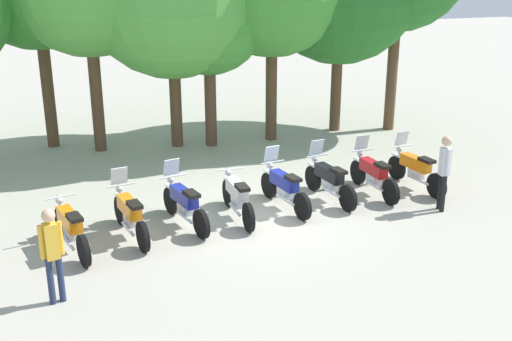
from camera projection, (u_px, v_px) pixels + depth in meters
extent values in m
plane|color=#ADA899|center=(263.00, 214.00, 14.28)|extent=(80.00, 80.00, 0.00)
cylinder|color=black|center=(61.00, 223.00, 13.01)|extent=(0.25, 0.65, 0.64)
cylinder|color=black|center=(84.00, 251.00, 11.77)|extent=(0.25, 0.65, 0.64)
cube|color=silver|center=(59.00, 208.00, 12.90)|extent=(0.20, 0.38, 0.04)
cube|color=orange|center=(69.00, 219.00, 12.31)|extent=(0.47, 0.98, 0.30)
cube|color=silver|center=(71.00, 233.00, 12.36)|extent=(0.31, 0.44, 0.24)
cube|color=black|center=(74.00, 217.00, 11.93)|extent=(0.34, 0.48, 0.08)
cylinder|color=silver|center=(61.00, 210.00, 12.83)|extent=(0.10, 0.23, 0.64)
cylinder|color=silver|center=(60.00, 197.00, 12.65)|extent=(0.61, 0.18, 0.04)
sphere|color=silver|center=(59.00, 200.00, 12.80)|extent=(0.19, 0.19, 0.16)
cylinder|color=silver|center=(68.00, 243.00, 12.06)|extent=(0.23, 0.70, 0.07)
cylinder|color=black|center=(120.00, 210.00, 13.65)|extent=(0.21, 0.65, 0.64)
cylinder|color=black|center=(143.00, 237.00, 12.36)|extent=(0.21, 0.65, 0.64)
cube|color=silver|center=(119.00, 196.00, 13.54)|extent=(0.18, 0.37, 0.04)
cube|color=orange|center=(129.00, 207.00, 12.94)|extent=(0.42, 0.98, 0.30)
cube|color=silver|center=(131.00, 219.00, 12.98)|extent=(0.28, 0.43, 0.24)
cube|color=black|center=(135.00, 205.00, 12.54)|extent=(0.31, 0.47, 0.08)
cylinder|color=silver|center=(120.00, 198.00, 13.48)|extent=(0.09, 0.23, 0.64)
cylinder|color=silver|center=(121.00, 185.00, 13.29)|extent=(0.62, 0.14, 0.04)
sphere|color=silver|center=(119.00, 189.00, 13.44)|extent=(0.18, 0.18, 0.16)
cylinder|color=silver|center=(128.00, 229.00, 12.68)|extent=(0.19, 0.70, 0.07)
cube|color=silver|center=(119.00, 176.00, 13.28)|extent=(0.38, 0.19, 0.39)
cylinder|color=black|center=(171.00, 201.00, 14.20)|extent=(0.24, 0.65, 0.64)
cylinder|color=black|center=(201.00, 224.00, 12.95)|extent=(0.24, 0.65, 0.64)
cube|color=silver|center=(170.00, 187.00, 14.09)|extent=(0.20, 0.38, 0.04)
cube|color=navy|center=(184.00, 196.00, 13.51)|extent=(0.46, 0.98, 0.30)
cube|color=silver|center=(185.00, 208.00, 13.55)|extent=(0.30, 0.44, 0.24)
cube|color=black|center=(192.00, 194.00, 13.12)|extent=(0.33, 0.48, 0.08)
cylinder|color=silver|center=(172.00, 189.00, 14.03)|extent=(0.10, 0.23, 0.64)
cylinder|color=silver|center=(173.00, 176.00, 13.85)|extent=(0.61, 0.17, 0.04)
sphere|color=silver|center=(171.00, 180.00, 13.99)|extent=(0.19, 0.19, 0.16)
cylinder|color=silver|center=(185.00, 217.00, 13.25)|extent=(0.22, 0.70, 0.07)
cube|color=silver|center=(171.00, 167.00, 13.83)|extent=(0.38, 0.21, 0.39)
cylinder|color=black|center=(228.00, 193.00, 14.68)|extent=(0.10, 0.64, 0.64)
cylinder|color=black|center=(249.00, 217.00, 13.29)|extent=(0.10, 0.64, 0.64)
cube|color=silver|center=(228.00, 179.00, 14.57)|extent=(0.12, 0.36, 0.04)
cube|color=silver|center=(237.00, 189.00, 13.92)|extent=(0.27, 0.95, 0.30)
cube|color=silver|center=(238.00, 201.00, 13.96)|extent=(0.22, 0.40, 0.24)
cube|color=black|center=(242.00, 187.00, 13.50)|extent=(0.24, 0.44, 0.08)
cylinder|color=silver|center=(229.00, 182.00, 14.49)|extent=(0.05, 0.23, 0.64)
cylinder|color=silver|center=(230.00, 169.00, 14.31)|extent=(0.62, 0.04, 0.04)
sphere|color=silver|center=(228.00, 172.00, 14.46)|extent=(0.16, 0.16, 0.16)
cylinder|color=silver|center=(235.00, 209.00, 13.66)|extent=(0.07, 0.70, 0.07)
cylinder|color=black|center=(269.00, 185.00, 15.17)|extent=(0.20, 0.65, 0.64)
cylinder|color=black|center=(302.00, 206.00, 13.87)|extent=(0.20, 0.65, 0.64)
cube|color=silver|center=(269.00, 172.00, 15.06)|extent=(0.18, 0.37, 0.04)
cube|color=navy|center=(284.00, 181.00, 14.45)|extent=(0.41, 0.98, 0.30)
cube|color=silver|center=(285.00, 192.00, 14.49)|extent=(0.28, 0.43, 0.24)
cube|color=black|center=(293.00, 178.00, 14.05)|extent=(0.31, 0.47, 0.08)
cylinder|color=silver|center=(271.00, 174.00, 14.99)|extent=(0.09, 0.23, 0.64)
cylinder|color=silver|center=(273.00, 162.00, 14.81)|extent=(0.62, 0.13, 0.04)
sphere|color=silver|center=(270.00, 165.00, 14.95)|extent=(0.18, 0.18, 0.16)
cylinder|color=silver|center=(286.00, 200.00, 14.19)|extent=(0.18, 0.70, 0.07)
cube|color=silver|center=(272.00, 153.00, 14.79)|extent=(0.38, 0.19, 0.39)
cylinder|color=black|center=(313.00, 178.00, 15.66)|extent=(0.18, 0.65, 0.64)
cylinder|color=black|center=(348.00, 198.00, 14.35)|extent=(0.18, 0.65, 0.64)
cube|color=silver|center=(313.00, 165.00, 15.55)|extent=(0.17, 0.37, 0.04)
cube|color=black|center=(329.00, 173.00, 14.93)|extent=(0.38, 0.98, 0.30)
cube|color=silver|center=(330.00, 185.00, 14.98)|extent=(0.27, 0.43, 0.24)
cube|color=black|center=(339.00, 171.00, 14.53)|extent=(0.30, 0.47, 0.08)
cylinder|color=silver|center=(315.00, 167.00, 15.48)|extent=(0.08, 0.23, 0.64)
cylinder|color=silver|center=(318.00, 156.00, 15.30)|extent=(0.62, 0.12, 0.04)
sphere|color=silver|center=(315.00, 159.00, 15.45)|extent=(0.18, 0.18, 0.16)
cylinder|color=silver|center=(331.00, 192.00, 14.68)|extent=(0.16, 0.70, 0.07)
cube|color=silver|center=(317.00, 147.00, 15.29)|extent=(0.37, 0.18, 0.39)
cylinder|color=black|center=(358.00, 172.00, 16.09)|extent=(0.13, 0.64, 0.64)
cylinder|color=black|center=(391.00, 192.00, 14.72)|extent=(0.13, 0.64, 0.64)
cube|color=silver|center=(359.00, 160.00, 15.98)|extent=(0.13, 0.36, 0.04)
cube|color=red|center=(373.00, 168.00, 15.33)|extent=(0.30, 0.96, 0.30)
cube|color=silver|center=(374.00, 179.00, 15.38)|extent=(0.24, 0.41, 0.24)
cube|color=black|center=(383.00, 165.00, 14.92)|extent=(0.26, 0.45, 0.08)
cylinder|color=silver|center=(360.00, 162.00, 15.91)|extent=(0.06, 0.23, 0.64)
cylinder|color=silver|center=(363.00, 150.00, 15.72)|extent=(0.62, 0.06, 0.04)
sphere|color=silver|center=(360.00, 153.00, 15.87)|extent=(0.17, 0.17, 0.16)
cylinder|color=silver|center=(374.00, 186.00, 15.08)|extent=(0.10, 0.70, 0.07)
cube|color=silver|center=(362.00, 142.00, 15.71)|extent=(0.37, 0.15, 0.39)
cylinder|color=black|center=(397.00, 168.00, 16.44)|extent=(0.18, 0.65, 0.64)
cylinder|color=black|center=(437.00, 186.00, 15.12)|extent=(0.18, 0.65, 0.64)
cube|color=silver|center=(398.00, 155.00, 16.33)|extent=(0.16, 0.37, 0.04)
cube|color=orange|center=(416.00, 163.00, 15.71)|extent=(0.38, 0.97, 0.30)
cube|color=silver|center=(416.00, 173.00, 15.75)|extent=(0.27, 0.42, 0.24)
cube|color=black|center=(427.00, 160.00, 15.31)|extent=(0.29, 0.47, 0.08)
cylinder|color=silver|center=(400.00, 157.00, 16.26)|extent=(0.08, 0.23, 0.64)
cylinder|color=silver|center=(403.00, 146.00, 16.07)|extent=(0.62, 0.11, 0.04)
sphere|color=silver|center=(399.00, 149.00, 16.22)|extent=(0.18, 0.18, 0.16)
cylinder|color=silver|center=(419.00, 180.00, 15.45)|extent=(0.16, 0.70, 0.07)
cube|color=silver|center=(402.00, 138.00, 16.06)|extent=(0.37, 0.18, 0.39)
cylinder|color=#232D4C|center=(51.00, 282.00, 10.45)|extent=(0.13, 0.13, 0.84)
cylinder|color=#232D4C|center=(61.00, 279.00, 10.54)|extent=(0.13, 0.13, 0.84)
cube|color=gold|center=(51.00, 241.00, 10.25)|extent=(0.26, 0.25, 0.63)
cylinder|color=gold|center=(41.00, 242.00, 10.17)|extent=(0.10, 0.10, 0.60)
cylinder|color=gold|center=(61.00, 238.00, 10.33)|extent=(0.10, 0.10, 0.60)
sphere|color=#DBAD89|center=(48.00, 216.00, 10.10)|extent=(0.27, 0.27, 0.23)
cylinder|color=black|center=(440.00, 191.00, 14.45)|extent=(0.13, 0.13, 0.88)
cylinder|color=black|center=(443.00, 194.00, 14.29)|extent=(0.13, 0.13, 0.88)
cube|color=silver|center=(445.00, 161.00, 14.12)|extent=(0.24, 0.25, 0.66)
cylinder|color=silver|center=(442.00, 158.00, 14.26)|extent=(0.09, 0.09, 0.62)
cylinder|color=silver|center=(448.00, 163.00, 13.96)|extent=(0.09, 0.09, 0.62)
sphere|color=#DBAD89|center=(447.00, 141.00, 13.96)|extent=(0.28, 0.28, 0.24)
cylinder|color=brown|center=(48.00, 87.00, 18.85)|extent=(0.36, 0.36, 3.75)
cylinder|color=brown|center=(96.00, 93.00, 18.48)|extent=(0.36, 0.36, 3.57)
cylinder|color=brown|center=(176.00, 99.00, 19.02)|extent=(0.36, 0.36, 2.95)
cylinder|color=brown|center=(210.00, 102.00, 19.11)|extent=(0.36, 0.36, 2.75)
sphere|color=#3D8E33|center=(208.00, 17.00, 18.28)|extent=(3.43, 3.43, 3.43)
cylinder|color=brown|center=(271.00, 88.00, 19.64)|extent=(0.36, 0.36, 3.39)
cylinder|color=brown|center=(336.00, 86.00, 20.79)|extent=(0.36, 0.36, 3.07)
cylinder|color=brown|center=(392.00, 72.00, 20.75)|extent=(0.36, 0.36, 3.98)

